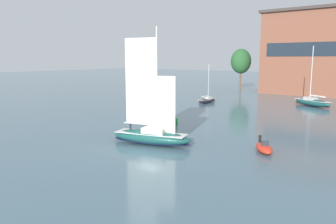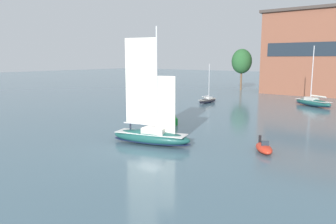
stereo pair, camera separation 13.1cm
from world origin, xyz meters
name	(u,v)px [view 2 (the right image)]	position (x,y,z in m)	size (l,w,h in m)	color
ground_plane	(151,144)	(0.00, 0.00, 0.00)	(400.00, 400.00, 0.00)	slate
tree_shore_center	(242,61)	(-18.87, 62.59, 8.30)	(5.76, 5.76, 11.86)	brown
sailboat_main	(151,135)	(0.01, 0.00, 1.00)	(9.34, 4.77, 12.37)	#194C47
sailboat_moored_near_marina	(208,100)	(-12.20, 32.42, 0.55)	(1.78, 5.87, 8.03)	#232328
sailboat_moored_mid_channel	(313,102)	(6.42, 40.68, 0.78)	(8.42, 6.23, 11.52)	#194C47
motor_tender	(264,148)	(10.85, 4.35, 0.43)	(3.13, 3.59, 1.32)	red
channel_buoy	(174,119)	(-4.26, 9.84, 0.84)	(1.17, 1.17, 2.11)	green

